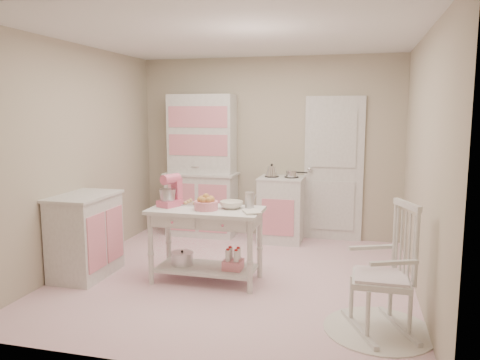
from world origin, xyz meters
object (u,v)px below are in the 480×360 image
(hutch, at_px, (201,165))
(stove, at_px, (281,209))
(work_table, at_px, (206,245))
(bread_basket, at_px, (206,205))
(rocking_chair, at_px, (381,268))
(stand_mixer, at_px, (170,191))
(base_cabinet, at_px, (85,235))

(hutch, bearing_deg, stove, -2.39)
(hutch, distance_m, work_table, 2.05)
(bread_basket, bearing_deg, work_table, 111.80)
(rocking_chair, height_order, work_table, rocking_chair)
(stand_mixer, bearing_deg, work_table, 20.04)
(rocking_chair, xyz_separation_m, bread_basket, (-1.76, 0.71, 0.30))
(base_cabinet, height_order, work_table, base_cabinet)
(hutch, bearing_deg, bread_basket, -69.61)
(base_cabinet, distance_m, rocking_chair, 3.19)
(hutch, relative_size, base_cabinet, 2.26)
(stove, xyz_separation_m, base_cabinet, (-1.88, -1.95, 0.00))
(work_table, bearing_deg, rocking_chair, -23.15)
(hutch, xyz_separation_m, bread_basket, (0.70, -1.87, -0.19))
(work_table, xyz_separation_m, stand_mixer, (-0.42, 0.02, 0.57))
(rocking_chair, distance_m, work_table, 1.94)
(base_cabinet, bearing_deg, work_table, 7.30)
(stove, distance_m, stand_mixer, 2.06)
(stove, relative_size, stand_mixer, 2.71)
(rocking_chair, xyz_separation_m, stand_mixer, (-2.20, 0.78, 0.42))
(hutch, distance_m, base_cabinet, 2.19)
(base_cabinet, bearing_deg, bread_basket, 5.14)
(work_table, xyz_separation_m, bread_basket, (0.02, -0.05, 0.45))
(hutch, bearing_deg, base_cabinet, -108.80)
(hutch, relative_size, work_table, 1.73)
(hutch, bearing_deg, work_table, -69.65)
(stove, distance_m, base_cabinet, 2.71)
(base_cabinet, bearing_deg, stove, 46.01)
(stove, bearing_deg, work_table, -106.46)
(base_cabinet, relative_size, work_table, 0.77)
(hutch, height_order, base_cabinet, hutch)
(stove, height_order, bread_basket, stove)
(bread_basket, bearing_deg, stand_mixer, 170.96)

